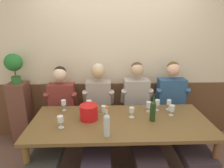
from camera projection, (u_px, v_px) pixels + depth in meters
room_wall_back at (116, 55)px, 3.08m from camera, size 6.80×0.08×2.80m
wood_wainscot_panel at (116, 109)px, 3.32m from camera, size 6.80×0.03×0.93m
wall_bench at (117, 125)px, 3.17m from camera, size 2.47×0.42×0.94m
dining_table at (120, 126)px, 2.37m from camera, size 2.17×0.90×0.75m
person_left_seat at (57, 119)px, 2.66m from camera, size 0.49×1.33×1.27m
person_center_left_seat at (98, 116)px, 2.70m from camera, size 0.48×1.33×1.31m
person_right_seat at (139, 114)px, 2.73m from camera, size 0.49×1.34×1.33m
person_center_right_seat at (178, 116)px, 2.72m from camera, size 0.52×1.33×1.33m
ice_bucket at (89, 112)px, 2.35m from camera, size 0.22×0.22×0.19m
wine_bottle_clear_water at (107, 124)px, 1.99m from camera, size 0.07×0.07×0.34m
wine_bottle_green_tall at (153, 110)px, 2.30m from camera, size 0.07×0.07×0.34m
wine_glass_right_end at (132, 110)px, 2.40m from camera, size 0.07×0.07×0.13m
wine_glass_center_rear at (64, 103)px, 2.59m from camera, size 0.07×0.07×0.15m
wine_glass_center_front at (157, 103)px, 2.59m from camera, size 0.06×0.06×0.15m
wine_glass_near_bucket at (169, 103)px, 2.62m from camera, size 0.07×0.07×0.14m
wine_glass_mid_left at (172, 109)px, 2.45m from camera, size 0.07×0.07×0.14m
wine_glass_by_bottle at (149, 105)px, 2.56m from camera, size 0.07×0.07×0.14m
wine_glass_left_end at (89, 104)px, 2.54m from camera, size 0.07×0.07×0.16m
wine_glass_mid_right at (60, 120)px, 2.16m from camera, size 0.07×0.07×0.14m
water_tumbler_left at (103, 109)px, 2.55m from camera, size 0.06×0.06×0.09m
corner_pedestal at (22, 113)px, 3.09m from camera, size 0.28×0.28×1.01m
potted_plant at (14, 64)px, 2.84m from camera, size 0.26×0.26×0.45m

